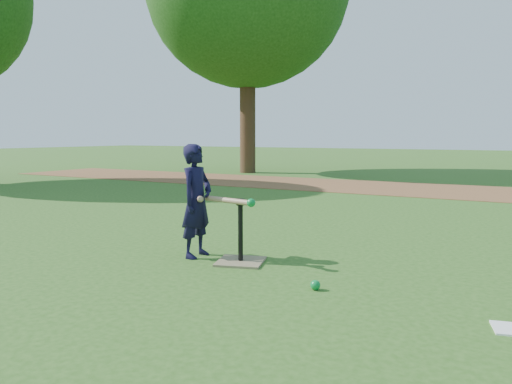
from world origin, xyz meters
The scene contains 6 objects.
ground centered at (0.00, 0.00, 0.00)m, with size 80.00×80.00×0.00m, color #285116.
dirt_strip centered at (0.00, 7.50, 0.01)m, with size 24.00×3.00×0.01m, color brown.
child centered at (-0.79, 0.09, 0.56)m, with size 0.41×0.27×1.13m, color black.
wiffle_ball_ground centered at (0.67, -0.34, 0.04)m, with size 0.08×0.08×0.08m, color #0B8035.
batting_tee centered at (-0.28, 0.09, 0.11)m, with size 0.54×0.54×0.61m.
swing_action centered at (-0.38, 0.06, 0.59)m, with size 0.66×0.19×0.08m.
Camera 1 is at (2.13, -3.89, 1.21)m, focal length 35.00 mm.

